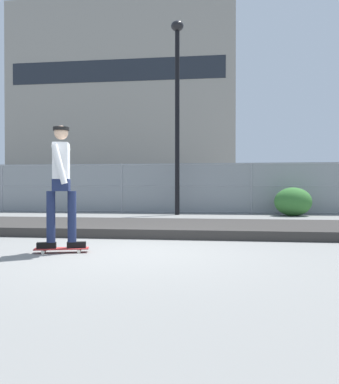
% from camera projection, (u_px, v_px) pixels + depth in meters
% --- Properties ---
extents(ground_plane, '(120.00, 120.00, 0.00)m').
position_uv_depth(ground_plane, '(125.00, 253.00, 6.29)').
color(ground_plane, slate).
extents(gravel_berm, '(11.22, 2.86, 0.19)m').
position_uv_depth(gravel_berm, '(158.00, 227.00, 9.30)').
color(gravel_berm, '#33302D').
rests_on(gravel_berm, ground_plane).
extents(skateboard, '(0.82, 0.41, 0.07)m').
position_uv_depth(skateboard, '(62.00, 249.00, 6.31)').
color(skateboard, '#B22D2D').
rests_on(skateboard, ground_plane).
extents(skater, '(0.72, 0.62, 1.84)m').
position_uv_depth(skater, '(61.00, 178.00, 6.30)').
color(skater, black).
rests_on(skater, skateboard).
extents(chain_fence, '(24.13, 0.06, 1.85)m').
position_uv_depth(chain_fence, '(185.00, 188.00, 15.50)').
color(chain_fence, gray).
rests_on(chain_fence, ground_plane).
extents(street_lamp, '(0.44, 0.44, 6.77)m').
position_uv_depth(street_lamp, '(177.00, 94.00, 14.66)').
color(street_lamp, black).
rests_on(street_lamp, ground_plane).
extents(parked_car_near, '(4.47, 2.09, 1.66)m').
position_uv_depth(parked_car_near, '(143.00, 190.00, 19.58)').
color(parked_car_near, silver).
rests_on(parked_car_near, ground_plane).
extents(library_building, '(26.90, 12.37, 22.77)m').
position_uv_depth(library_building, '(128.00, 105.00, 53.68)').
color(library_building, gray).
rests_on(library_building, ground_plane).
extents(shrub_left, '(1.24, 1.02, 0.96)m').
position_uv_depth(shrub_left, '(293.00, 202.00, 14.13)').
color(shrub_left, '#336B2D').
rests_on(shrub_left, ground_plane).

